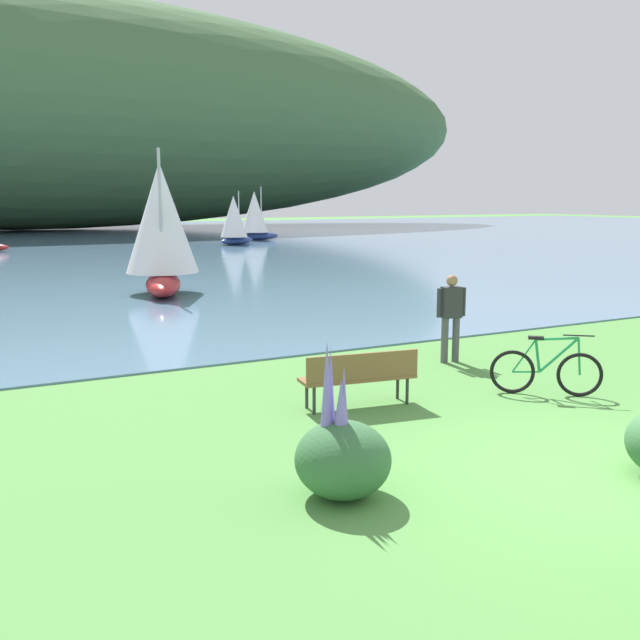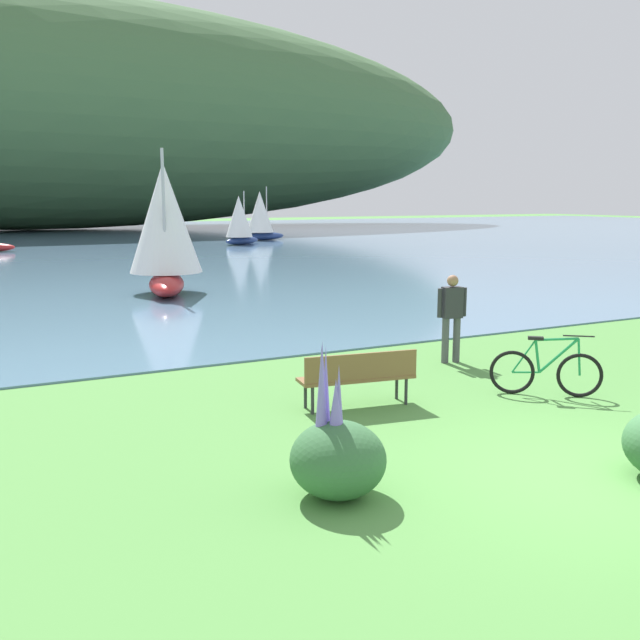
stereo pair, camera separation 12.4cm
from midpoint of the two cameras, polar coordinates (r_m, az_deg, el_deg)
The scene contains 10 objects.
ground_plane at distance 9.08m, azimuth 20.78°, elevation -11.47°, with size 200.00×200.00×0.00m, color #518E42.
bay_water at distance 53.29m, azimuth -20.69°, elevation 5.64°, with size 180.00×80.00×0.04m, color #5B7F9E.
distant_hillside at distance 76.75m, azimuth -22.58°, elevation 15.01°, with size 100.55×28.00×22.52m, color #42663D.
park_bench_near_camera at distance 11.01m, azimuth 3.36°, elevation -4.31°, with size 1.85×0.73×0.88m.
bicycle_leaning_near_bench at distance 12.26m, azimuth 17.66°, elevation -3.89°, with size 1.41×1.17×1.01m.
person_at_shoreline at distance 14.16m, azimuth 10.59°, elevation 0.56°, with size 0.60×0.28×1.71m.
echium_bush_mid_cluster at distance 7.83m, azimuth 1.85°, elevation -10.67°, with size 1.04×1.04×1.68m.
sailboat_nearest_to_shore at distance 53.90m, azimuth -4.66°, elevation 8.25°, with size 3.41×2.17×3.92m.
sailboat_toward_hillside at distance 24.27m, azimuth -12.00°, elevation 7.22°, with size 2.92×4.12×4.66m.
sailboat_far_off at distance 48.80m, azimuth -6.30°, elevation 7.87°, with size 3.09×2.40×3.55m.
Camera 2 is at (-6.40, -5.56, 3.17)m, focal length 40.59 mm.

